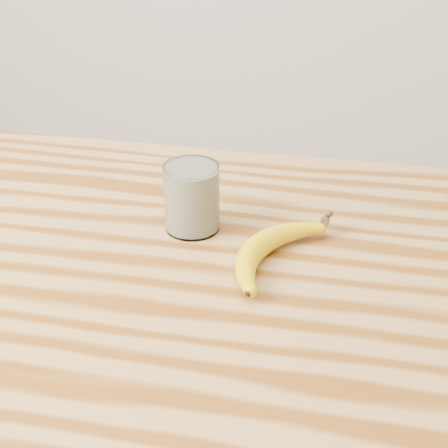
# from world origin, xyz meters

# --- Properties ---
(table) EXTENTS (1.20, 0.80, 0.90)m
(table) POSITION_xyz_m (0.00, 0.00, 0.77)
(table) COLOR #A57842
(table) RESTS_ON ground
(smoothie_glass) EXTENTS (0.08, 0.08, 0.10)m
(smoothie_glass) POSITION_xyz_m (0.12, 0.10, 0.95)
(smoothie_glass) COLOR white
(smoothie_glass) RESTS_ON table
(banana) EXTENTS (0.21, 0.30, 0.03)m
(banana) POSITION_xyz_m (0.23, 0.04, 0.92)
(banana) COLOR #DAA807
(banana) RESTS_ON table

